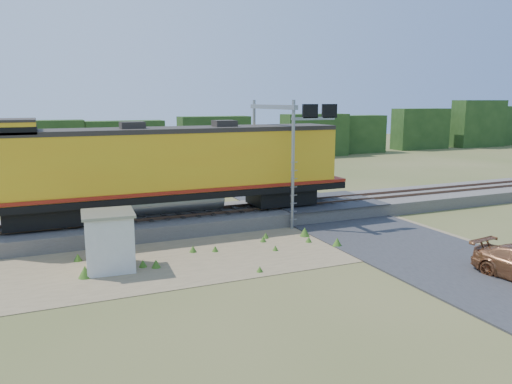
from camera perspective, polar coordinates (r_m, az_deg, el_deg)
name	(u,v)px	position (r m, az deg, el deg)	size (l,w,h in m)	color
ground	(263,250)	(25.07, 0.84, -6.69)	(140.00, 140.00, 0.00)	#475123
ballast	(223,217)	(30.35, -3.82, -2.90)	(70.00, 5.00, 0.80)	slate
rails	(223,210)	(30.24, -3.83, -2.01)	(70.00, 1.54, 0.16)	brown
dirt_shoulder	(222,252)	(24.80, -3.89, -6.87)	(26.00, 8.00, 0.03)	#8C7754
road	(370,231)	(29.10, 12.93, -4.36)	(7.00, 66.00, 0.86)	#38383A
tree_line_north	(131,138)	(60.80, -14.09, 6.04)	(130.00, 3.00, 6.50)	#1B3613
weed_clumps	(195,259)	(24.00, -6.97, -7.56)	(15.00, 6.20, 0.56)	#3D671D
locomotive	(167,166)	(28.83, -10.17, 2.89)	(21.37, 3.26, 5.51)	black
shed	(109,241)	(22.89, -16.43, -5.36)	(2.34, 2.34, 2.61)	silver
signal_gantry	(283,131)	(30.40, 3.06, 6.94)	(2.94, 6.20, 7.42)	gray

